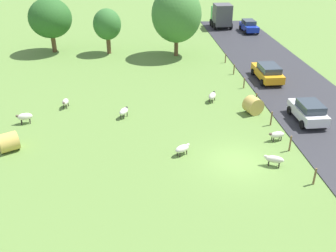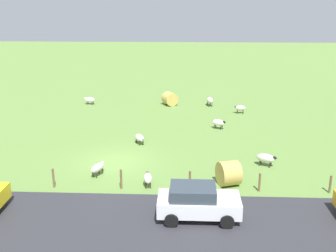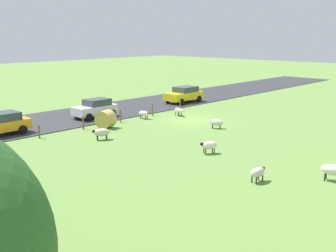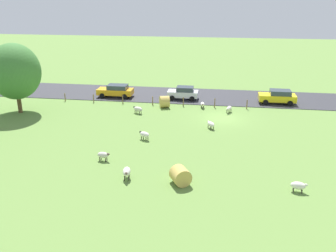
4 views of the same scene
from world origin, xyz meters
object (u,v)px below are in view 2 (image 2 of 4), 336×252
Objects in this scene: sheep_1 at (210,100)px; sheep_4 at (148,178)px; sheep_3 at (240,108)px; sheep_5 at (140,138)px; hay_bale_1 at (170,99)px; car_0 at (197,201)px; sheep_0 at (266,158)px; hay_bale_0 at (229,173)px; sheep_6 at (98,168)px; sheep_2 at (90,100)px; sheep_7 at (219,123)px.

sheep_1 is 1.05× the size of sheep_4.
sheep_3 is 11.98m from sheep_5.
hay_bale_1 is (-11.48, 1.70, 0.17)m from sheep_5.
sheep_3 is 0.28× the size of car_0.
sheep_0 is 3.80m from hay_bale_0.
sheep_0 is 1.08× the size of sheep_4.
sheep_6 is (16.88, -7.47, -0.09)m from sheep_1.
sheep_0 is at bearing 23.48° from hay_bale_1.
sheep_0 is 1.00× the size of sheep_6.
sheep_0 is 1.11× the size of sheep_5.
sheep_4 is 0.31× the size of car_0.
sheep_4 is at bearing -65.90° from sheep_0.
sheep_2 is at bearing -90.26° from sheep_1.
sheep_4 is at bearing -24.38° from sheep_3.
car_0 reaches higher than sheep_7.
sheep_3 is 0.89× the size of sheep_4.
sheep_0 is 7.73m from sheep_4.
sheep_5 is 8.61m from hay_bale_0.
sheep_7 is 0.90× the size of hay_bale_1.
car_0 is (3.38, 2.64, 0.42)m from sheep_4.
sheep_5 is 0.91× the size of hay_bale_1.
hay_bale_0 is (2.79, -2.58, 0.17)m from sheep_0.
sheep_1 is 18.46m from sheep_6.
sheep_3 is 19.39m from car_0.
hay_bale_1 reaches higher than sheep_7.
hay_bale_0 reaches higher than hay_bale_1.
sheep_4 is at bearing 10.17° from sheep_5.
sheep_0 is 7.90m from car_0.
sheep_7 is (-7.52, -2.36, 0.01)m from sheep_0.
sheep_5 is (8.68, -8.25, -0.03)m from sheep_3.
car_0 is at bearing 37.97° from sheep_4.
sheep_4 is at bearing -1.48° from hay_bale_1.
sheep_4 is 6.94m from sheep_5.
sheep_0 is at bearing 145.95° from car_0.
sheep_6 reaches higher than sheep_5.
sheep_6 is (-1.28, -3.07, 0.02)m from sheep_4.
car_0 reaches higher than sheep_1.
sheep_3 is (2.65, 2.63, -0.07)m from sheep_1.
sheep_6 is 0.93× the size of hay_bale_0.
sheep_3 is 7.13m from hay_bale_1.
sheep_1 is 1.18× the size of sheep_3.
hay_bale_0 is at bearing 153.95° from car_0.
sheep_0 is 0.93× the size of hay_bale_0.
hay_bale_0 reaches higher than sheep_7.
sheep_4 is (15.51, -7.03, -0.03)m from sheep_3.
hay_bale_1 is at bearing -92.15° from sheep_1.
sheep_4 is 1.03× the size of sheep_5.
hay_bale_0 reaches higher than sheep_5.
car_0 is (21.54, -1.75, 0.31)m from sheep_1.
sheep_2 is 0.95× the size of sheep_4.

